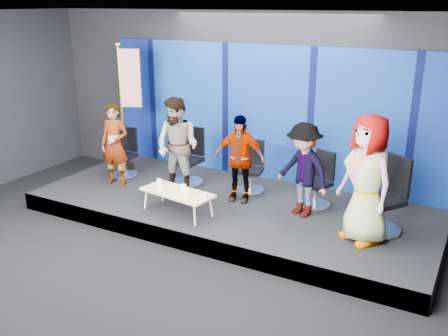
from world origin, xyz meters
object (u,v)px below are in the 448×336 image
Objects in this scene: panelist_c at (239,158)px; mug_c at (183,188)px; chair_b at (189,165)px; mug_b at (160,187)px; chair_d at (318,188)px; mug_a at (159,181)px; panelist_b at (178,146)px; coffee_table at (177,193)px; panelist_d at (303,170)px; mug_d at (186,191)px; chair_a at (125,160)px; chair_c at (251,175)px; mug_e at (205,195)px; flag_stand at (128,104)px; panelist_e at (367,180)px; chair_e at (384,208)px.

panelist_c reaches higher than mug_c.
mug_b is at bearing -74.84° from chair_b.
mug_a is (-2.41, -1.25, 0.11)m from chair_d.
mug_a is at bearing -83.45° from panelist_b.
panelist_c is 1.18× the size of coffee_table.
panelist_d is at bearing 25.13° from mug_b.
panelist_c is 15.41× the size of mug_d.
panelist_b is at bearing 122.66° from coffee_table.
chair_a is 1.39m from chair_b.
mug_a is (-2.30, -0.76, -0.35)m from panelist_d.
chair_a reaches higher than chair_c.
chair_d is 1.99m from mug_e.
chair_d is 2.29m from mug_c.
mug_a is (0.13, -1.17, 0.07)m from chair_b.
panelist_b reaches higher than chair_b.
mug_d is 0.36m from mug_e.
panelist_d reaches higher than chair_b.
chair_c reaches higher than mug_c.
panelist_b is at bearing -45.95° from flag_stand.
mug_e is (1.08, -0.85, -0.45)m from panelist_b.
mug_d is (-2.74, -0.49, -0.52)m from panelist_e.
chair_a is 10.52× the size of mug_e.
mug_b is at bearing -132.35° from panelist_d.
mug_e is at bearing -9.99° from mug_a.
mug_a is 0.69m from mug_d.
coffee_table is 12.04× the size of mug_c.
panelist_b is 1.50× the size of chair_e.
mug_c is at bearing -120.93° from chair_c.
chair_b is at bearing 101.84° from panelist_b.
panelist_b is (1.45, -0.25, 0.56)m from chair_a.
mug_d is at bearing -127.23° from chair_e.
flag_stand reaches higher than mug_d.
mug_b is at bearing -165.15° from coffee_table.
chair_d is 4.20m from flag_stand.
panelist_d is (1.20, -0.58, 0.46)m from chair_c.
flag_stand is at bearing 104.65° from chair_a.
mug_e is (-1.27, -0.95, -0.35)m from panelist_d.
panelist_e is 5.18m from flag_stand.
panelist_e is 3.03m from coffee_table.
chair_a is 0.62× the size of panelist_d.
mug_b reaches higher than coffee_table.
chair_d is 2.72m from mug_a.
mug_e is at bearing 0.81° from mug_d.
flag_stand is (-1.61, 0.63, 0.51)m from panelist_b.
chair_d is at bearing -13.84° from chair_c.
chair_c is at bearing -158.05° from chair_e.
mug_a is (-0.48, 0.15, 0.07)m from coffee_table.
mug_c is at bearing 168.63° from mug_e.
panelist_b is 1.06m from mug_c.
chair_c is 1.82m from mug_b.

